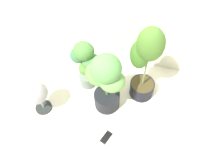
# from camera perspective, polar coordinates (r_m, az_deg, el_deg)

# --- Properties ---
(ground_plane) EXTENTS (8.00, 8.00, 0.00)m
(ground_plane) POSITION_cam_1_polar(r_m,az_deg,el_deg) (2.45, -1.92, -10.81)
(ground_plane) COLOR silver
(ground_plane) RESTS_ON ground
(potted_plant_center) EXTENTS (0.45, 0.41, 0.79)m
(potted_plant_center) POSITION_cam_1_polar(r_m,az_deg,el_deg) (2.12, -1.63, -1.55)
(potted_plant_center) COLOR black
(potted_plant_center) RESTS_ON ground
(potted_plant_back_right) EXTENTS (0.36, 0.30, 1.00)m
(potted_plant_back_right) POSITION_cam_1_polar(r_m,az_deg,el_deg) (2.18, 8.57, 3.25)
(potted_plant_back_right) COLOR black
(potted_plant_back_right) RESTS_ON ground
(potted_plant_back_left) EXTENTS (0.43, 0.29, 0.68)m
(potted_plant_back_left) POSITION_cam_1_polar(r_m,az_deg,el_deg) (2.37, -6.81, 2.99)
(potted_plant_back_left) COLOR slate
(potted_plant_back_left) RESTS_ON ground
(cell_phone) EXTENTS (0.12, 0.16, 0.01)m
(cell_phone) POSITION_cam_1_polar(r_m,az_deg,el_deg) (2.35, -1.52, -16.08)
(cell_phone) COLOR black
(cell_phone) RESTS_ON ground
(floor_fan) EXTENTS (0.25, 0.25, 0.44)m
(floor_fan) POSITION_cam_1_polar(r_m,az_deg,el_deg) (2.36, -19.12, -4.81)
(floor_fan) COLOR #232828
(floor_fan) RESTS_ON ground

